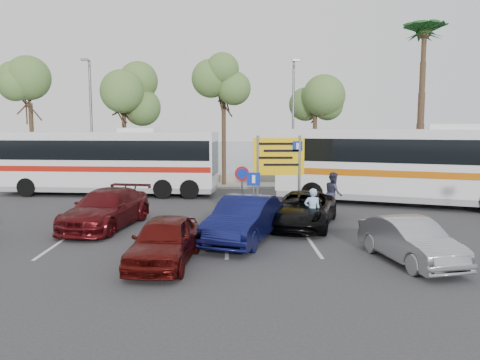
{
  "coord_description": "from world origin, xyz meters",
  "views": [
    {
      "loc": [
        -1.09,
        -16.83,
        4.0
      ],
      "look_at": [
        -0.67,
        3.0,
        1.71
      ],
      "focal_mm": 35.0,
      "sensor_mm": 36.0,
      "label": 1
    }
  ],
  "objects_px": {
    "direction_sign": "(279,163)",
    "pedestrian_near": "(312,210)",
    "coach_bus_left": "(109,164)",
    "coach_bus_right": "(409,168)",
    "pedestrian_far": "(333,193)",
    "car_blue": "(244,219)",
    "street_lamp_left": "(91,117)",
    "street_lamp_right": "(293,117)",
    "car_silver_b": "(410,241)",
    "car_red": "(165,240)",
    "suv_black": "(303,210)",
    "car_maroon": "(106,209)"
  },
  "relations": [
    {
      "from": "suv_black",
      "to": "coach_bus_left",
      "type": "bearing_deg",
      "value": 155.92
    },
    {
      "from": "car_blue",
      "to": "direction_sign",
      "type": "bearing_deg",
      "value": 88.12
    },
    {
      "from": "car_blue",
      "to": "car_silver_b",
      "type": "bearing_deg",
      "value": -9.2
    },
    {
      "from": "street_lamp_left",
      "to": "car_blue",
      "type": "xyz_separation_m",
      "value": [
        9.4,
        -14.36,
        -3.82
      ]
    },
    {
      "from": "coach_bus_left",
      "to": "coach_bus_right",
      "type": "height_order",
      "value": "coach_bus_right"
    },
    {
      "from": "car_blue",
      "to": "pedestrian_near",
      "type": "relative_size",
      "value": 2.79
    },
    {
      "from": "coach_bus_right",
      "to": "pedestrian_far",
      "type": "relative_size",
      "value": 6.92
    },
    {
      "from": "street_lamp_right",
      "to": "coach_bus_right",
      "type": "distance_m",
      "value": 8.99
    },
    {
      "from": "car_silver_b",
      "to": "coach_bus_left",
      "type": "bearing_deg",
      "value": 119.89
    },
    {
      "from": "coach_bus_right",
      "to": "suv_black",
      "type": "bearing_deg",
      "value": -140.8
    },
    {
      "from": "direction_sign",
      "to": "car_silver_b",
      "type": "distance_m",
      "value": 7.63
    },
    {
      "from": "car_blue",
      "to": "car_silver_b",
      "type": "xyz_separation_m",
      "value": [
        4.8,
        -2.66,
        -0.13
      ]
    },
    {
      "from": "coach_bus_left",
      "to": "street_lamp_right",
      "type": "bearing_deg",
      "value": 15.13
    },
    {
      "from": "direction_sign",
      "to": "car_blue",
      "type": "relative_size",
      "value": 0.76
    },
    {
      "from": "street_lamp_left",
      "to": "car_silver_b",
      "type": "distance_m",
      "value": 22.51
    },
    {
      "from": "car_silver_b",
      "to": "coach_bus_right",
      "type": "bearing_deg",
      "value": 57.98
    },
    {
      "from": "car_blue",
      "to": "pedestrian_far",
      "type": "relative_size",
      "value": 2.46
    },
    {
      "from": "car_blue",
      "to": "car_red",
      "type": "bearing_deg",
      "value": -112.28
    },
    {
      "from": "street_lamp_left",
      "to": "suv_black",
      "type": "xyz_separation_m",
      "value": [
        11.8,
        -12.02,
        -3.91
      ]
    },
    {
      "from": "car_maroon",
      "to": "car_blue",
      "type": "bearing_deg",
      "value": -11.76
    },
    {
      "from": "street_lamp_right",
      "to": "direction_sign",
      "type": "distance_m",
      "value": 10.73
    },
    {
      "from": "car_red",
      "to": "coach_bus_right",
      "type": "bearing_deg",
      "value": 48.25
    },
    {
      "from": "pedestrian_near",
      "to": "pedestrian_far",
      "type": "xyz_separation_m",
      "value": [
        1.63,
        3.77,
        0.11
      ]
    },
    {
      "from": "car_silver_b",
      "to": "pedestrian_near",
      "type": "xyz_separation_m",
      "value": [
        -2.2,
        3.94,
        0.19
      ]
    },
    {
      "from": "direction_sign",
      "to": "pedestrian_near",
      "type": "bearing_deg",
      "value": -70.13
    },
    {
      "from": "pedestrian_far",
      "to": "coach_bus_left",
      "type": "bearing_deg",
      "value": 62.27
    },
    {
      "from": "street_lamp_right",
      "to": "car_blue",
      "type": "xyz_separation_m",
      "value": [
        -3.6,
        -14.36,
        -3.82
      ]
    },
    {
      "from": "coach_bus_left",
      "to": "coach_bus_right",
      "type": "relative_size",
      "value": 0.96
    },
    {
      "from": "coach_bus_right",
      "to": "pedestrian_far",
      "type": "distance_m",
      "value": 4.96
    },
    {
      "from": "street_lamp_left",
      "to": "coach_bus_left",
      "type": "distance_m",
      "value": 4.5
    },
    {
      "from": "street_lamp_left",
      "to": "pedestrian_near",
      "type": "xyz_separation_m",
      "value": [
        12.0,
        -13.08,
        -3.75
      ]
    },
    {
      "from": "street_lamp_right",
      "to": "pedestrian_far",
      "type": "height_order",
      "value": "street_lamp_right"
    },
    {
      "from": "direction_sign",
      "to": "car_maroon",
      "type": "height_order",
      "value": "direction_sign"
    },
    {
      "from": "coach_bus_right",
      "to": "car_silver_b",
      "type": "distance_m",
      "value": 10.75
    },
    {
      "from": "car_red",
      "to": "pedestrian_far",
      "type": "height_order",
      "value": "pedestrian_far"
    },
    {
      "from": "car_blue",
      "to": "suv_black",
      "type": "xyz_separation_m",
      "value": [
        2.4,
        2.34,
        -0.09
      ]
    },
    {
      "from": "pedestrian_far",
      "to": "car_blue",
      "type": "bearing_deg",
      "value": 140.39
    },
    {
      "from": "coach_bus_right",
      "to": "car_red",
      "type": "relative_size",
      "value": 3.25
    },
    {
      "from": "coach_bus_left",
      "to": "pedestrian_far",
      "type": "distance_m",
      "value": 13.39
    },
    {
      "from": "coach_bus_right",
      "to": "car_silver_b",
      "type": "bearing_deg",
      "value": -110.46
    },
    {
      "from": "direction_sign",
      "to": "suv_black",
      "type": "distance_m",
      "value": 2.56
    },
    {
      "from": "direction_sign",
      "to": "car_red",
      "type": "relative_size",
      "value": 0.88
    },
    {
      "from": "street_lamp_left",
      "to": "pedestrian_near",
      "type": "bearing_deg",
      "value": -47.46
    },
    {
      "from": "street_lamp_left",
      "to": "suv_black",
      "type": "relative_size",
      "value": 1.62
    },
    {
      "from": "street_lamp_left",
      "to": "car_silver_b",
      "type": "xyz_separation_m",
      "value": [
        14.2,
        -17.02,
        -3.95
      ]
    },
    {
      "from": "car_maroon",
      "to": "suv_black",
      "type": "bearing_deg",
      "value": 11.68
    },
    {
      "from": "coach_bus_right",
      "to": "pedestrian_far",
      "type": "bearing_deg",
      "value": -152.0
    },
    {
      "from": "car_blue",
      "to": "car_silver_b",
      "type": "relative_size",
      "value": 1.19
    },
    {
      "from": "car_red",
      "to": "pedestrian_near",
      "type": "xyz_separation_m",
      "value": [
        5.0,
        3.94,
        0.15
      ]
    },
    {
      "from": "direction_sign",
      "to": "pedestrian_near",
      "type": "distance_m",
      "value": 3.33
    }
  ]
}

